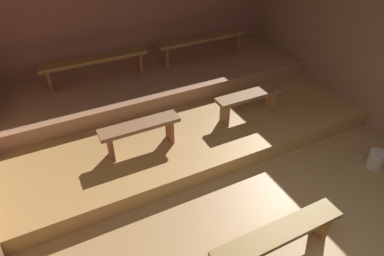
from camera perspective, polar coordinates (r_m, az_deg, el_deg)
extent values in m
cube|color=#9D784B|center=(5.00, 1.52, -3.78)|extent=(6.16, 5.66, 0.08)
cube|color=#90594F|center=(6.41, -9.18, 18.14)|extent=(6.16, 0.06, 2.46)
cube|color=#87644E|center=(5.98, 26.08, 13.68)|extent=(0.06, 5.66, 2.46)
cube|color=#A57A44|center=(5.54, -2.70, 2.74)|extent=(5.36, 3.11, 0.25)
cube|color=#9D6E4F|center=(6.03, -5.82, 8.30)|extent=(5.36, 1.57, 0.25)
cube|color=brown|center=(3.56, 14.75, -17.14)|extent=(1.48, 0.25, 0.05)
cube|color=olive|center=(4.04, 21.32, -15.08)|extent=(0.05, 0.20, 0.36)
cube|color=brown|center=(4.40, -9.03, 0.42)|extent=(1.09, 0.25, 0.05)
cube|color=brown|center=(4.45, -13.91, -3.17)|extent=(0.05, 0.20, 0.36)
cube|color=brown|center=(4.63, -3.87, -0.27)|extent=(0.05, 0.20, 0.36)
cube|color=brown|center=(5.08, 9.89, 5.60)|extent=(1.09, 0.25, 0.05)
cube|color=olive|center=(4.98, 5.65, 2.50)|extent=(0.05, 0.20, 0.36)
cube|color=olive|center=(5.42, 13.34, 4.67)|extent=(0.05, 0.20, 0.36)
cube|color=brown|center=(5.77, -16.51, 11.30)|extent=(1.76, 0.25, 0.05)
cube|color=brown|center=(5.80, -23.45, 7.56)|extent=(0.05, 0.20, 0.36)
cube|color=brown|center=(6.01, -9.06, 11.19)|extent=(0.05, 0.20, 0.36)
cube|color=brown|center=(6.38, 1.83, 15.15)|extent=(1.76, 0.25, 0.05)
cube|color=brown|center=(6.16, -4.59, 12.17)|extent=(0.05, 0.20, 0.36)
cube|color=brown|center=(6.83, 7.61, 14.44)|extent=(0.05, 0.20, 0.36)
cylinder|color=#B2A899|center=(5.25, 29.16, -4.76)|extent=(0.22, 0.22, 0.25)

